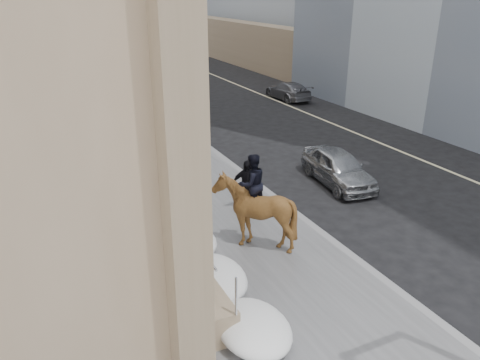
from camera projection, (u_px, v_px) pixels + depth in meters
name	position (u px, v px, depth m)	size (l,w,h in m)	color
ground	(266.00, 279.00, 12.17)	(140.00, 140.00, 0.00)	black
sidewalk	(158.00, 159.00, 20.50)	(5.00, 80.00, 0.12)	#4B4B4D
curb	(213.00, 151.00, 21.54)	(0.24, 80.00, 0.12)	slate
lane_line	(351.00, 131.00, 24.69)	(0.15, 70.00, 0.01)	#BFB78C
far_podium	(427.00, 85.00, 25.92)	(2.00, 80.00, 4.00)	#826E54
streetlight_mid	(183.00, 41.00, 23.21)	(1.71, 0.24, 8.00)	#2D2D30
streetlight_far	(106.00, 19.00, 39.90)	(1.71, 0.24, 8.00)	#2D2D30
traffic_signal	(132.00, 39.00, 29.84)	(4.10, 0.22, 6.00)	#2D2D30
snow_bank	(135.00, 169.00, 18.20)	(1.70, 18.10, 0.76)	silver
mounted_horse_left	(176.00, 163.00, 16.64)	(1.61, 2.68, 2.72)	#57391A
mounted_horse_right	(254.00, 208.00, 13.10)	(1.90, 2.10, 2.74)	#4F3316
pedestrian	(246.00, 185.00, 15.43)	(1.02, 0.42, 1.73)	black
car_silver	(338.00, 167.00, 17.85)	(1.57, 3.89, 1.33)	gray
car_grey	(288.00, 91.00, 31.54)	(1.64, 4.04, 1.17)	slate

